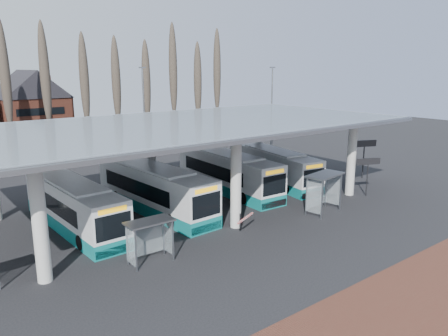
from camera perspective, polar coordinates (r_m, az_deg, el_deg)
ground at (r=26.94m, az=4.95°, el=-9.15°), size 140.00×140.00×0.00m
station_canopy at (r=31.58m, az=-4.79°, el=4.86°), size 32.00×16.00×6.34m
poplar_row at (r=53.97m, az=-19.86°, el=10.83°), size 45.10×1.10×14.50m
lamp_post_b at (r=50.08m, az=-10.41°, el=7.32°), size 0.80×0.16×10.17m
lamp_post_c at (r=53.45m, az=6.24°, el=7.81°), size 0.80×0.16×10.17m
bus_0 at (r=29.62m, az=-19.06°, el=-4.74°), size 2.82×11.33×3.13m
bus_1 at (r=31.81m, az=-9.17°, el=-2.80°), size 3.27×12.04×3.31m
bus_2 at (r=36.44m, az=0.42°, el=-0.63°), size 3.08×11.84×3.26m
bus_3 at (r=39.23m, az=6.43°, el=0.13°), size 4.10×11.23×3.06m
shelter_1 at (r=23.53m, az=-9.81°, el=-8.19°), size 2.55×1.30×2.35m
shelter_2 at (r=31.66m, az=12.74°, el=-2.09°), size 3.25×1.99×2.83m
info_sign_0 at (r=36.55m, az=18.32°, el=0.46°), size 1.97×0.92×3.10m
info_sign_1 at (r=42.36m, az=17.87°, el=2.70°), size 2.27×1.03×3.58m
barrier at (r=27.59m, az=2.66°, el=-6.67°), size 2.05×1.05×1.10m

